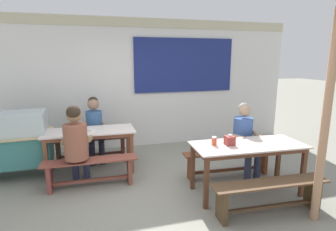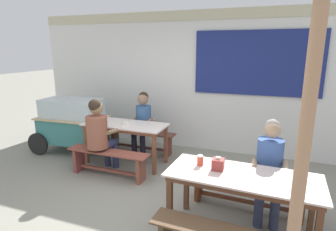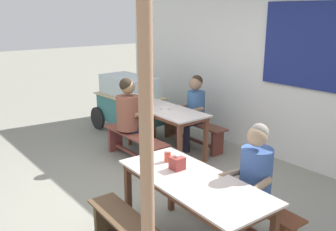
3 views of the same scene
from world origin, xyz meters
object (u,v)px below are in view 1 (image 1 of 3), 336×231
Objects in this scene: person_center_facing at (95,125)px; bench_far_front at (91,169)px; soup_bowl at (91,129)px; person_right_near_table at (245,136)px; condiment_jar at (214,141)px; food_cart at (8,141)px; bench_far_back at (91,145)px; tissue_box at (230,140)px; dining_table_far at (90,135)px; wooden_support_post at (326,121)px; bench_near_front at (270,194)px; person_left_back_turned at (76,141)px; bench_near_back at (228,160)px; dining_table_near at (248,149)px.

bench_far_front is at bearing -94.81° from person_center_facing.
person_center_facing is at bearing 83.48° from soup_bowl.
condiment_jar is (-0.78, -0.44, 0.11)m from person_right_near_table.
bench_far_back is at bearing 19.51° from food_cart.
bench_far_front is 2.58m from person_right_near_table.
tissue_box is 2.38m from soup_bowl.
tissue_box is (1.97, -1.40, 0.15)m from dining_table_far.
bench_far_front is at bearing -29.72° from food_cart.
food_cart is 0.67× the size of wooden_support_post.
food_cart is 1.47m from person_center_facing.
soup_bowl reaches higher than bench_near_front.
person_center_facing reaches higher than dining_table_far.
bench_near_front is 2.88m from person_left_back_turned.
dining_table_far is 3.60m from wooden_support_post.
dining_table_far is 0.98× the size of bench_near_back.
bench_near_back is 2.53m from person_left_back_turned.
bench_far_back is 1.16× the size of person_center_facing.
person_right_near_table is (2.43, -1.45, -0.02)m from person_center_facing.
dining_table_near is at bearing -23.86° from food_cart.
dining_table_far is at bearing 144.55° from tissue_box.
bench_near_back is 10.31× the size of tissue_box.
tissue_box reaches higher than bench_near_front.
person_center_facing reaches higher than dining_table_near.
bench_near_front is (-0.06, -1.22, -0.00)m from bench_near_back.
person_center_facing is at bearing 149.13° from person_right_near_table.
bench_near_front is at bearing -31.85° from person_left_back_turned.
soup_bowl reaches higher than dining_table_far.
person_left_back_turned is 0.57m from soup_bowl.
soup_bowl is at bearing 137.26° from bench_near_front.
bench_far_back is 4.09m from wooden_support_post.
dining_table_far is at bearing -90.49° from bench_far_back.
soup_bowl is at bearing 144.60° from tissue_box.
bench_far_back and bench_far_front have the same top height.
condiment_jar is at bearing -37.69° from dining_table_far.
person_left_back_turned reaches higher than soup_bowl.
food_cart is 3.64m from tissue_box.
dining_table_far reaches higher than bench_far_front.
bench_near_front is 9.51× the size of soup_bowl.
wooden_support_post reaches higher than dining_table_near.
bench_far_front is (-2.25, 0.83, -0.40)m from dining_table_near.
person_left_back_turned is 2.32m from tissue_box.
condiment_jar is 0.05× the size of wooden_support_post.
condiment_jar reaches higher than bench_far_back.
bench_near_back is (2.28, -0.83, -0.39)m from dining_table_far.
tissue_box is at bearing -118.37° from bench_near_back.
wooden_support_post is (0.49, -0.25, 0.98)m from bench_near_front.
soup_bowl is (0.22, 0.53, 0.03)m from person_left_back_turned.
bench_far_back is 0.94× the size of bench_near_front.
bench_far_back is (-2.24, 2.05, -0.39)m from dining_table_near.
person_right_near_table is 0.50× the size of wooden_support_post.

